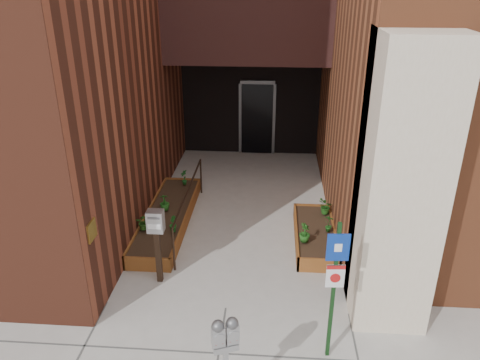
# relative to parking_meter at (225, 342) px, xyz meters

# --- Properties ---
(ground) EXTENTS (80.00, 80.00, 0.00)m
(ground) POSITION_rel_parking_meter_xyz_m (-0.21, 1.94, -1.12)
(ground) COLOR #9E9991
(ground) RESTS_ON ground
(planter_left) EXTENTS (0.90, 3.60, 0.30)m
(planter_left) POSITION_rel_parking_meter_xyz_m (-1.76, 4.64, -0.99)
(planter_left) COLOR brown
(planter_left) RESTS_ON ground
(planter_right) EXTENTS (0.80, 2.20, 0.30)m
(planter_right) POSITION_rel_parking_meter_xyz_m (1.39, 4.14, -0.99)
(planter_right) COLOR brown
(planter_right) RESTS_ON ground
(handrail) EXTENTS (0.04, 3.34, 0.90)m
(handrail) POSITION_rel_parking_meter_xyz_m (-1.26, 4.59, -0.37)
(handrail) COLOR black
(handrail) RESTS_ON ground
(parking_meter) EXTENTS (0.33, 0.22, 1.45)m
(parking_meter) POSITION_rel_parking_meter_xyz_m (0.00, 0.00, 0.00)
(parking_meter) COLOR #999A9C
(parking_meter) RESTS_ON ground
(sign_post) EXTENTS (0.30, 0.08, 2.18)m
(sign_post) POSITION_rel_parking_meter_xyz_m (1.36, 1.03, 0.22)
(sign_post) COLOR #123314
(sign_post) RESTS_ON ground
(payment_dropbox) EXTENTS (0.28, 0.21, 1.41)m
(payment_dropbox) POSITION_rel_parking_meter_xyz_m (-1.45, 2.60, -0.10)
(payment_dropbox) COLOR black
(payment_dropbox) RESTS_ON ground
(shrub_left_a) EXTENTS (0.32, 0.32, 0.32)m
(shrub_left_a) POSITION_rel_parking_meter_xyz_m (-2.06, 3.87, -0.66)
(shrub_left_a) COLOR #265317
(shrub_left_a) RESTS_ON planter_left
(shrub_left_b) EXTENTS (0.22, 0.22, 0.32)m
(shrub_left_b) POSITION_rel_parking_meter_xyz_m (-1.46, 3.83, -0.66)
(shrub_left_b) COLOR #19591A
(shrub_left_b) RESTS_ON planter_left
(shrub_left_c) EXTENTS (0.25, 0.25, 0.37)m
(shrub_left_c) POSITION_rel_parking_meter_xyz_m (-1.82, 4.72, -0.63)
(shrub_left_c) COLOR #22601B
(shrub_left_c) RESTS_ON planter_left
(shrub_left_d) EXTENTS (0.27, 0.27, 0.38)m
(shrub_left_d) POSITION_rel_parking_meter_xyz_m (-1.64, 6.06, -0.63)
(shrub_left_d) COLOR #1A5D20
(shrub_left_d) RESTS_ON planter_left
(shrub_right_a) EXTENTS (0.27, 0.27, 0.38)m
(shrub_right_a) POSITION_rel_parking_meter_xyz_m (1.14, 3.64, -0.63)
(shrub_right_a) COLOR #1E5217
(shrub_right_a) RESTS_ON planter_right
(shrub_right_b) EXTENTS (0.26, 0.26, 0.37)m
(shrub_right_b) POSITION_rel_parking_meter_xyz_m (1.64, 4.05, -0.63)
(shrub_right_b) COLOR #1A5418
(shrub_right_b) RESTS_ON planter_right
(shrub_right_c) EXTENTS (0.40, 0.40, 0.33)m
(shrub_right_c) POSITION_rel_parking_meter_xyz_m (1.64, 4.80, -0.65)
(shrub_right_c) COLOR #215919
(shrub_right_c) RESTS_ON planter_right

